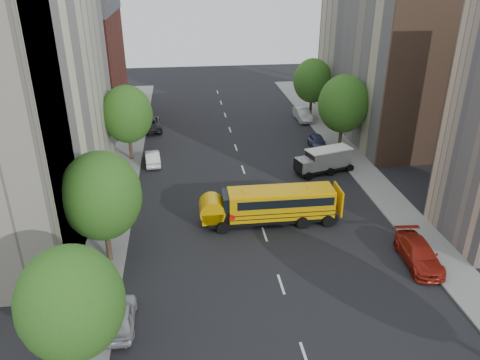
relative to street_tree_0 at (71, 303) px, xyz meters
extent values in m
plane|color=black|center=(11.00, 14.00, -4.64)|extent=(120.00, 120.00, 0.00)
cube|color=slate|center=(-0.50, 19.00, -4.58)|extent=(3.00, 80.00, 0.12)
cube|color=slate|center=(22.50, 19.00, -4.58)|extent=(3.00, 80.00, 0.12)
cube|color=silver|center=(11.00, 24.00, -4.64)|extent=(0.15, 64.00, 0.01)
cube|color=beige|center=(-7.00, 20.00, 5.36)|extent=(10.00, 26.00, 20.00)
cube|color=maroon|center=(-7.00, 42.00, 1.86)|extent=(10.00, 15.00, 13.00)
cube|color=tan|center=(29.00, 34.00, 4.36)|extent=(10.00, 22.00, 18.00)
cube|color=brown|center=(29.00, 23.00, 4.36)|extent=(10.10, 0.30, 18.00)
cylinder|color=#38281C|center=(0.00, 0.00, -3.29)|extent=(0.36, 0.36, 2.70)
ellipsoid|color=#144A13|center=(0.00, 0.00, 0.01)|extent=(4.80, 4.80, 5.52)
cylinder|color=#38281C|center=(0.00, 10.00, -3.20)|extent=(0.36, 0.36, 2.88)
ellipsoid|color=#144A13|center=(0.00, 10.00, 0.32)|extent=(5.12, 5.12, 5.89)
cylinder|color=#38281C|center=(0.00, 28.00, -3.24)|extent=(0.36, 0.36, 2.81)
ellipsoid|color=#144A13|center=(0.00, 28.00, 0.20)|extent=(4.99, 4.99, 5.74)
cylinder|color=#38281C|center=(22.00, 28.00, -3.16)|extent=(0.36, 0.36, 2.95)
ellipsoid|color=#144A13|center=(22.00, 28.00, 0.44)|extent=(5.25, 5.25, 6.04)
cylinder|color=#38281C|center=(22.00, 40.00, -3.27)|extent=(0.36, 0.36, 2.74)
ellipsoid|color=#144A13|center=(22.00, 40.00, 0.07)|extent=(4.86, 4.86, 5.59)
cube|color=black|center=(11.83, 13.76, -4.15)|extent=(10.07, 2.34, 0.27)
cube|color=#DEA004|center=(12.45, 13.76, -2.98)|extent=(8.10, 2.28, 2.07)
cube|color=#DEA004|center=(7.69, 13.78, -3.61)|extent=(1.63, 2.07, 0.90)
cube|color=black|center=(8.64, 13.78, -2.53)|extent=(0.46, 2.07, 1.08)
cube|color=#DEA004|center=(12.45, 13.76, -1.93)|extent=(8.09, 2.10, 0.13)
cube|color=black|center=(12.63, 13.76, -2.53)|extent=(7.38, 2.33, 0.67)
cube|color=black|center=(12.45, 13.76, -3.70)|extent=(8.10, 2.34, 0.05)
cube|color=black|center=(12.45, 13.76, -3.34)|extent=(8.10, 2.34, 0.05)
cube|color=#DEA004|center=(16.54, 13.74, -2.98)|extent=(0.14, 2.25, 2.07)
cube|color=#DEA004|center=(10.03, 13.77, -1.84)|extent=(0.54, 0.54, 0.09)
cube|color=#DEA004|center=(14.52, 13.75, -1.84)|extent=(0.54, 0.54, 0.09)
cylinder|color=#DEA004|center=(7.69, 13.78, -3.16)|extent=(1.90, 2.07, 1.89)
cylinder|color=red|center=(8.95, 12.56, -3.29)|extent=(0.45, 0.04, 0.45)
cylinder|color=black|center=(8.32, 12.66, -4.19)|extent=(0.90, 0.27, 0.90)
cylinder|color=black|center=(8.33, 14.90, -4.19)|extent=(0.90, 0.27, 0.90)
cylinder|color=black|center=(13.80, 12.63, -4.19)|extent=(0.90, 0.27, 0.90)
cylinder|color=black|center=(13.81, 14.88, -4.19)|extent=(0.90, 0.27, 0.90)
cylinder|color=black|center=(15.59, 12.62, -4.19)|extent=(0.90, 0.27, 0.90)
cylinder|color=black|center=(15.60, 14.87, -4.19)|extent=(0.90, 0.27, 0.90)
cube|color=black|center=(18.57, 22.47, -4.19)|extent=(5.74, 3.26, 0.27)
cube|color=white|center=(19.01, 22.59, -3.23)|extent=(4.50, 2.82, 1.64)
cube|color=white|center=(16.65, 21.91, -3.51)|extent=(1.70, 2.01, 1.09)
cube|color=silver|center=(19.01, 22.59, -2.37)|extent=(4.69, 2.96, 0.11)
cylinder|color=black|center=(16.90, 21.04, -4.26)|extent=(0.80, 0.43, 0.76)
cylinder|color=black|center=(16.40, 22.78, -4.26)|extent=(0.80, 0.43, 0.76)
cylinder|color=black|center=(19.00, 21.64, -4.26)|extent=(0.80, 0.43, 0.76)
cylinder|color=black|center=(18.49, 23.39, -4.26)|extent=(0.80, 0.43, 0.76)
cylinder|color=black|center=(20.92, 22.20, -4.26)|extent=(0.80, 0.43, 0.76)
cylinder|color=black|center=(20.41, 23.94, -4.26)|extent=(0.80, 0.43, 0.76)
imported|color=#ADACB3|center=(1.40, 3.50, -3.97)|extent=(1.64, 3.98, 1.35)
imported|color=white|center=(2.20, 26.58, -3.98)|extent=(1.76, 4.10, 1.31)
imported|color=black|center=(1.40, 37.37, -3.84)|extent=(3.23, 5.99, 1.60)
imported|color=maroon|center=(20.60, 7.11, -3.90)|extent=(2.47, 5.26, 1.48)
imported|color=#383B62|center=(19.80, 28.82, -3.96)|extent=(1.76, 4.05, 1.36)
imported|color=#A9AAA4|center=(20.60, 38.55, -3.89)|extent=(1.71, 4.62, 1.51)
camera|label=1|loc=(5.40, -17.36, 13.88)|focal=35.00mm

